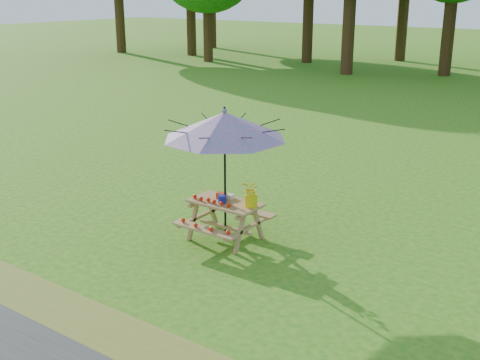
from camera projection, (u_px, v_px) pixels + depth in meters
The scene contains 7 objects.
ground at pixel (181, 241), 10.01m from camera, with size 120.00×120.00×0.00m, color #236813.
drygrass_strip at pixel (40, 311), 7.83m from camera, with size 120.00×1.20×0.01m, color olive.
picnic_table at pixel (225, 221), 9.99m from camera, with size 1.20×1.32×0.67m.
patio_umbrella at pixel (225, 126), 9.50m from camera, with size 2.47×2.47×2.25m.
produce_bins at pixel (224, 197), 9.93m from camera, with size 0.28×0.39×0.13m.
tomatoes_row at pixel (211, 201), 9.82m from camera, with size 0.77×0.13×0.07m, color red, non-canonical shape.
flower_bucket at pixel (251, 192), 9.60m from camera, with size 0.31×0.28×0.45m.
Camera 1 is at (6.16, -6.93, 4.01)m, focal length 45.00 mm.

